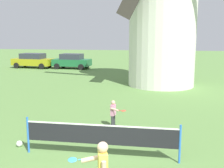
{
  "coord_description": "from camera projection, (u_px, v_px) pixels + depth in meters",
  "views": [
    {
      "loc": [
        1.56,
        -5.05,
        3.49
      ],
      "look_at": [
        0.0,
        4.36,
        1.81
      ],
      "focal_mm": 44.72,
      "sensor_mm": 36.0,
      "label": 1
    }
  ],
  "objects": [
    {
      "name": "tennis_net",
      "position": [
        101.0,
        135.0,
        7.94
      ],
      "size": [
        4.49,
        0.06,
        1.1
      ],
      "color": "blue",
      "rests_on": "ground_plane"
    },
    {
      "name": "parked_car_green",
      "position": [
        72.0,
        61.0,
        29.18
      ],
      "size": [
        4.01,
        2.12,
        1.56
      ],
      "color": "#1E6638",
      "rests_on": "ground_plane"
    },
    {
      "name": "stray_ball",
      "position": [
        19.0,
        144.0,
        8.82
      ],
      "size": [
        0.19,
        0.19,
        0.19
      ],
      "primitive_type": "sphere",
      "color": "silver",
      "rests_on": "ground_plane"
    },
    {
      "name": "parked_car_mustard",
      "position": [
        33.0,
        60.0,
        29.84
      ],
      "size": [
        4.47,
        2.2,
        1.56
      ],
      "color": "#999919",
      "rests_on": "ground_plane"
    },
    {
      "name": "player_far",
      "position": [
        114.0,
        112.0,
        10.54
      ],
      "size": [
        0.65,
        0.59,
        1.06
      ],
      "color": "#333338",
      "rests_on": "ground_plane"
    }
  ]
}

